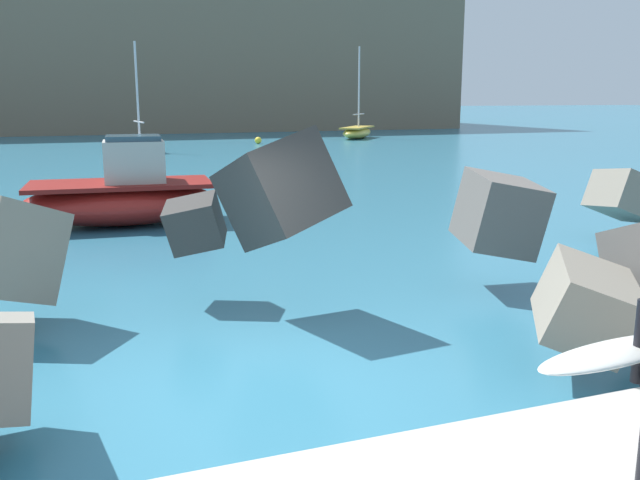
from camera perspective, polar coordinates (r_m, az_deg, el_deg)
ground_plane at (r=7.26m, az=-5.61°, el=-12.20°), size 400.00×400.00×0.00m
breakwater_jetty at (r=8.28m, az=-7.15°, el=-0.88°), size 31.51×7.15×2.67m
boat_near_left at (r=50.08m, az=3.13°, el=9.03°), size 4.32×4.87×6.49m
boat_near_centre at (r=39.18m, az=-14.92°, el=7.79°), size 2.20×4.66×5.87m
boat_far_left at (r=16.66m, az=-16.12°, el=3.58°), size 4.65×2.51×2.08m
mooring_buoy_inner at (r=44.53m, az=-5.20°, el=8.30°), size 0.44×0.44×0.44m
headland_bluff at (r=78.75m, az=-22.05°, el=14.47°), size 75.28×43.57×15.31m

